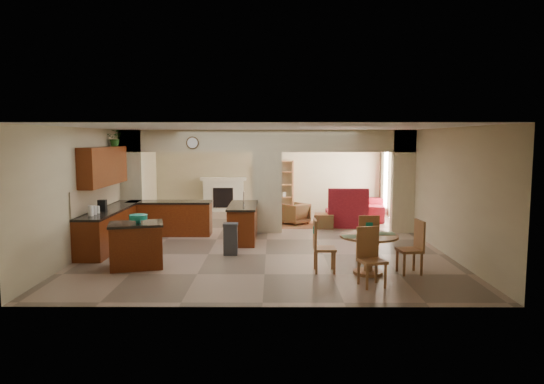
{
  "coord_description": "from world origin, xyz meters",
  "views": [
    {
      "loc": [
        0.17,
        -12.16,
        2.56
      ],
      "look_at": [
        0.13,
        0.3,
        1.19
      ],
      "focal_mm": 32.0,
      "sensor_mm": 36.0,
      "label": 1
    }
  ],
  "objects_px": {
    "kitchen_island": "(137,245)",
    "dining_table": "(369,248)",
    "armchair": "(295,213)",
    "sofa": "(369,206)"
  },
  "relations": [
    {
      "from": "kitchen_island",
      "to": "dining_table",
      "type": "bearing_deg",
      "value": -20.29
    },
    {
      "from": "kitchen_island",
      "to": "sofa",
      "type": "xyz_separation_m",
      "value": [
        5.86,
        6.25,
        -0.09
      ]
    },
    {
      "from": "dining_table",
      "to": "armchair",
      "type": "relative_size",
      "value": 1.56
    },
    {
      "from": "armchair",
      "to": "dining_table",
      "type": "bearing_deg",
      "value": 58.13
    },
    {
      "from": "kitchen_island",
      "to": "armchair",
      "type": "xyz_separation_m",
      "value": [
        3.38,
        4.98,
        -0.13
      ]
    },
    {
      "from": "armchair",
      "to": "sofa",
      "type": "bearing_deg",
      "value": 163.28
    },
    {
      "from": "kitchen_island",
      "to": "armchair",
      "type": "distance_m",
      "value": 6.02
    },
    {
      "from": "dining_table",
      "to": "sofa",
      "type": "bearing_deg",
      "value": 78.8
    },
    {
      "from": "sofa",
      "to": "armchair",
      "type": "relative_size",
      "value": 3.59
    },
    {
      "from": "dining_table",
      "to": "armchair",
      "type": "distance_m",
      "value": 5.55
    }
  ]
}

